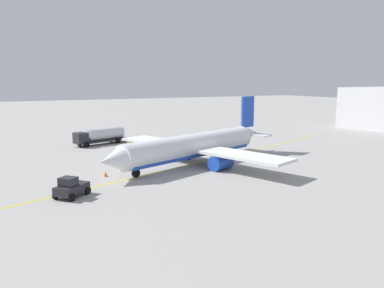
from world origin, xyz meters
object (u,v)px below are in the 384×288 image
at_px(refueling_worker, 129,143).
at_px(safety_cone_nose, 106,174).
at_px(pushback_tug, 71,188).
at_px(airplane, 195,147).
at_px(fuel_tanker, 101,135).

distance_m(refueling_worker, safety_cone_nose, 20.79).
bearing_deg(safety_cone_nose, pushback_tug, 50.67).
xyz_separation_m(pushback_tug, safety_cone_nose, (-5.51, -6.73, -0.70)).
relative_size(airplane, pushback_tug, 7.75).
height_order(fuel_tanker, safety_cone_nose, fuel_tanker).
bearing_deg(airplane, fuel_tanker, -72.52).
relative_size(airplane, refueling_worker, 18.49).
relative_size(fuel_tanker, pushback_tug, 2.68).
bearing_deg(refueling_worker, safety_cone_nose, 62.98).
bearing_deg(safety_cone_nose, fuel_tanker, -103.85).
xyz_separation_m(fuel_tanker, refueling_worker, (-3.34, 6.23, -0.91)).
xyz_separation_m(airplane, refueling_worker, (4.08, -17.36, -1.72)).
xyz_separation_m(airplane, pushback_tug, (19.04, 7.88, -1.54)).
distance_m(fuel_tanker, safety_cone_nose, 25.52).
distance_m(airplane, pushback_tug, 20.66).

